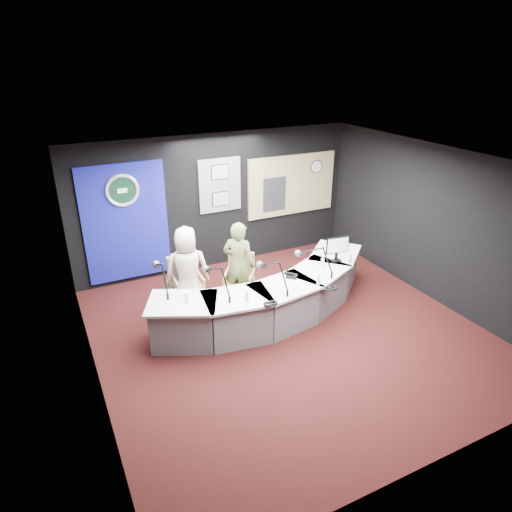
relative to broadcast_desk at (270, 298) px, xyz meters
name	(u,v)px	position (x,y,z in m)	size (l,w,h in m)	color
ground	(288,332)	(0.05, -0.55, -0.38)	(6.00, 6.00, 0.00)	black
ceiling	(294,164)	(0.05, -0.55, 2.42)	(6.00, 6.00, 0.02)	silver
wall_back	(218,202)	(0.05, 2.45, 1.02)	(6.00, 0.02, 2.80)	black
wall_front	(443,366)	(0.05, -3.55, 1.02)	(6.00, 0.02, 2.80)	black
wall_left	(86,298)	(-2.95, -0.55, 1.02)	(0.02, 6.00, 2.80)	black
wall_right	(435,225)	(3.05, -0.55, 1.02)	(0.02, 6.00, 2.80)	black
broadcast_desk	(270,298)	(0.00, 0.00, 0.00)	(4.50, 1.90, 0.75)	silver
backdrop_panel	(126,223)	(-1.85, 2.42, 0.88)	(1.60, 0.05, 2.30)	navy
agency_seal	(122,191)	(-1.85, 2.38, 1.52)	(0.63, 0.63, 0.07)	silver
seal_center	(122,191)	(-1.85, 2.38, 1.52)	(0.48, 0.48, 0.01)	black
pinboard	(220,185)	(0.10, 2.42, 1.38)	(0.90, 0.04, 1.10)	slate
framed_photo_upper	(220,172)	(0.10, 2.39, 1.65)	(0.34, 0.02, 0.27)	gray
framed_photo_lower	(221,199)	(0.10, 2.39, 1.09)	(0.34, 0.02, 0.27)	gray
booth_window_frame	(292,185)	(1.80, 2.42, 1.18)	(2.12, 0.06, 1.32)	#9C8C61
booth_glow	(292,185)	(1.80, 2.41, 1.18)	(2.00, 0.02, 1.20)	beige
equipment_rack	(274,194)	(1.35, 2.39, 1.03)	(0.55, 0.02, 0.75)	black
wall_clock	(316,167)	(2.40, 2.39, 1.52)	(0.28, 0.28, 0.01)	white
armchair_left	(188,284)	(-1.17, 0.86, 0.14)	(0.58, 0.58, 1.03)	tan
armchair_right	(239,283)	(-0.30, 0.64, 0.06)	(0.49, 0.49, 0.87)	tan
draped_jacket	(182,273)	(-1.21, 1.11, 0.24)	(0.50, 0.10, 0.70)	slate
person_man	(187,270)	(-1.17, 0.86, 0.41)	(0.77, 0.50, 1.57)	beige
person_woman	(239,265)	(-0.30, 0.64, 0.43)	(0.58, 0.38, 1.60)	#5F6B38
computer_monitor	(337,245)	(1.40, 0.10, 0.70)	(0.41, 0.02, 0.28)	black
desk_phone	(292,276)	(0.35, -0.11, 0.40)	(0.18, 0.14, 0.04)	black
headphones_near	(331,288)	(0.70, -0.75, 0.39)	(0.22, 0.22, 0.04)	black
headphones_far	(271,303)	(-0.40, -0.75, 0.39)	(0.19, 0.19, 0.03)	black
paper_stack	(185,307)	(-1.59, -0.25, 0.38)	(0.23, 0.32, 0.00)	white
notepad	(236,304)	(-0.86, -0.50, 0.38)	(0.21, 0.30, 0.00)	white
boom_mic_a	(161,274)	(-1.74, 0.39, 0.68)	(0.16, 0.74, 0.60)	black
boom_mic_b	(217,278)	(-1.01, -0.13, 0.68)	(0.27, 0.72, 0.60)	black
boom_mic_c	(273,273)	(-0.14, -0.35, 0.68)	(0.31, 0.71, 0.60)	black
boom_mic_d	(315,259)	(0.74, -0.19, 0.68)	(0.51, 0.60, 0.60)	black
water_bottles	(280,280)	(0.02, -0.26, 0.46)	(3.15, 0.59, 0.18)	silver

